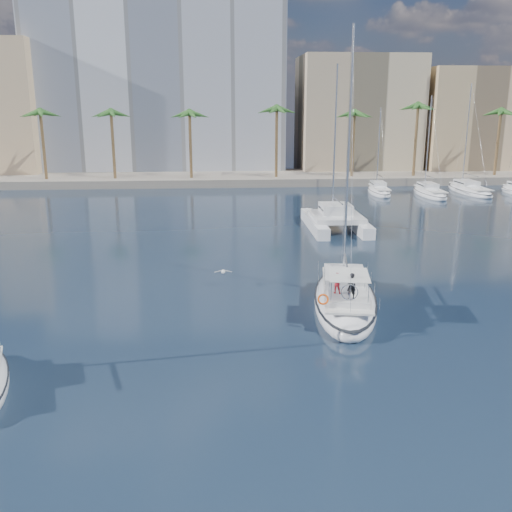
{
  "coord_description": "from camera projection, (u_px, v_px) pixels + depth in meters",
  "views": [
    {
      "loc": [
        -2.62,
        -30.67,
        12.35
      ],
      "look_at": [
        -0.39,
        1.5,
        3.64
      ],
      "focal_mm": 40.0,
      "sensor_mm": 36.0,
      "label": 1
    }
  ],
  "objects": [
    {
      "name": "building_modern",
      "position": [
        161.0,
        92.0,
        98.78
      ],
      "size": [
        42.0,
        16.0,
        28.0
      ],
      "primitive_type": "cube",
      "color": "silver",
      "rests_on": "ground"
    },
    {
      "name": "ground",
      "position": [
        264.0,
        323.0,
        32.93
      ],
      "size": [
        160.0,
        160.0,
        0.0
      ],
      "primitive_type": "plane",
      "color": "black",
      "rests_on": "ground"
    },
    {
      "name": "catamaran",
      "position": [
        336.0,
        218.0,
        57.31
      ],
      "size": [
        5.48,
        10.88,
        15.96
      ],
      "rotation": [
        0.0,
        0.0,
        -0.01
      ],
      "color": "white",
      "rests_on": "ground"
    },
    {
      "name": "moored_yacht_b",
      "position": [
        430.0,
        196.0,
        78.05
      ],
      "size": [
        3.32,
        10.83,
        13.72
      ],
      "primitive_type": null,
      "rotation": [
        0.0,
        0.0,
        -0.02
      ],
      "color": "white",
      "rests_on": "ground"
    },
    {
      "name": "seagull",
      "position": [
        223.0,
        271.0,
        39.19
      ],
      "size": [
        1.23,
        0.53,
        0.23
      ],
      "color": "silver",
      "rests_on": "ground"
    },
    {
      "name": "building_tan_right",
      "position": [
        473.0,
        122.0,
        98.88
      ],
      "size": [
        18.0,
        12.0,
        18.0
      ],
      "primitive_type": "cube",
      "color": "tan",
      "rests_on": "ground"
    },
    {
      "name": "building_beige",
      "position": [
        357.0,
        116.0,
        99.21
      ],
      "size": [
        20.0,
        14.0,
        20.0
      ],
      "primitive_type": "cube",
      "color": "tan",
      "rests_on": "ground"
    },
    {
      "name": "moored_yacht_a",
      "position": [
        379.0,
        194.0,
        79.54
      ],
      "size": [
        3.37,
        9.52,
        11.9
      ],
      "primitive_type": null,
      "rotation": [
        0.0,
        0.0,
        -0.07
      ],
      "color": "white",
      "rests_on": "ground"
    },
    {
      "name": "quay",
      "position": [
        233.0,
        178.0,
        91.52
      ],
      "size": [
        120.0,
        14.0,
        1.2
      ],
      "primitive_type": "cube",
      "color": "gray",
      "rests_on": "ground"
    },
    {
      "name": "main_sloop",
      "position": [
        345.0,
        299.0,
        35.39
      ],
      "size": [
        5.73,
        12.39,
        17.7
      ],
      "rotation": [
        0.0,
        0.0,
        -0.17
      ],
      "color": "white",
      "rests_on": "ground"
    },
    {
      "name": "palm_right",
      "position": [
        454.0,
        116.0,
        87.42
      ],
      "size": [
        3.6,
        3.6,
        12.3
      ],
      "color": "brown",
      "rests_on": "ground"
    },
    {
      "name": "moored_yacht_c",
      "position": [
        469.0,
        193.0,
        80.41
      ],
      "size": [
        3.98,
        12.33,
        15.54
      ],
      "primitive_type": null,
      "rotation": [
        0.0,
        0.0,
        0.03
      ],
      "color": "white",
      "rests_on": "ground"
    },
    {
      "name": "palm_centre",
      "position": [
        233.0,
        117.0,
        85.14
      ],
      "size": [
        3.6,
        3.6,
        12.3
      ],
      "color": "brown",
      "rests_on": "ground"
    }
  ]
}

